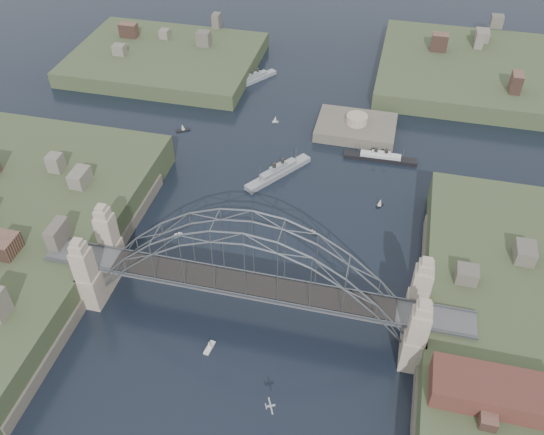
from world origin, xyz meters
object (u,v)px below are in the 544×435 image
(fort_island, at_px, (355,133))
(wharf_shed, at_px, (495,391))
(naval_cruiser_far, at_px, (255,79))
(naval_cruiser_near, at_px, (278,172))
(ocean_liner, at_px, (380,158))
(bridge, at_px, (250,271))

(fort_island, relative_size, wharf_shed, 1.10)
(fort_island, distance_m, naval_cruiser_far, 41.61)
(naval_cruiser_near, bearing_deg, ocean_liner, 27.31)
(bridge, xyz_separation_m, wharf_shed, (44.00, -14.00, -2.32))
(bridge, relative_size, fort_island, 3.82)
(naval_cruiser_near, height_order, naval_cruiser_far, naval_cruiser_near)
(bridge, bearing_deg, naval_cruiser_near, 96.11)
(bridge, height_order, naval_cruiser_far, bridge)
(bridge, distance_m, ocean_liner, 62.59)
(naval_cruiser_near, distance_m, ocean_liner, 28.06)
(fort_island, height_order, wharf_shed, wharf_shed)
(naval_cruiser_far, bearing_deg, naval_cruiser_near, -68.49)
(fort_island, relative_size, naval_cruiser_near, 1.19)
(bridge, bearing_deg, fort_island, 80.27)
(fort_island, relative_size, naval_cruiser_far, 1.50)
(wharf_shed, bearing_deg, ocean_liner, 108.34)
(wharf_shed, height_order, naval_cruiser_far, wharf_shed)
(wharf_shed, distance_m, naval_cruiser_far, 125.91)
(fort_island, xyz_separation_m, wharf_shed, (32.00, -84.00, 10.34))
(naval_cruiser_near, relative_size, ocean_liner, 0.95)
(fort_island, height_order, naval_cruiser_near, naval_cruiser_near)
(naval_cruiser_far, bearing_deg, ocean_liner, -38.02)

